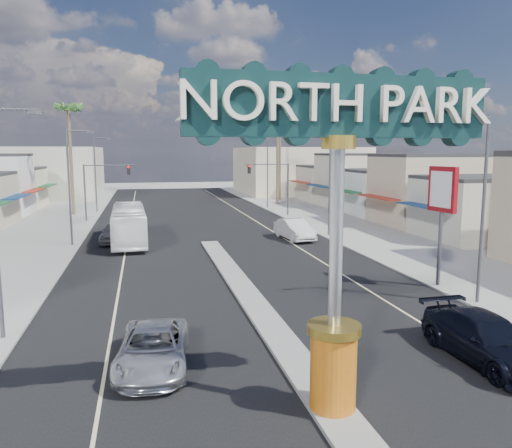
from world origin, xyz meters
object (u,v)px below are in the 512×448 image
streetlight_r_mid (328,178)px  palm_left_far (69,114)px  car_parked_left (116,232)px  traffic_signal_right (273,179)px  suv_left (153,348)px  suv_right (486,339)px  palm_right_mid (278,127)px  palm_right_far (280,117)px  car_parked_right (294,229)px  streetlight_r_far (266,169)px  city_bus (129,224)px  bank_pylon_sign (442,196)px  traffic_signal_left (103,181)px  streetlight_l_far (97,171)px  streetlight_r_near (481,200)px  gateway_sign (337,205)px

streetlight_r_mid → palm_left_far: bearing=139.5°
car_parked_left → traffic_signal_right: bearing=44.4°
suv_left → suv_right: 11.65m
streetlight_r_mid → palm_left_far: 31.47m
car_parked_left → palm_right_mid: bearing=57.2°
palm_right_far → car_parked_right: 35.73m
streetlight_r_far → city_bus: size_ratio=0.83×
traffic_signal_right → bank_pylon_sign: 30.83m
streetlight_r_far → traffic_signal_left: bearing=-157.8°
traffic_signal_right → bank_pylon_sign: size_ratio=0.93×
palm_right_mid → streetlight_l_far: bearing=-170.3°
streetlight_r_near → car_parked_right: 19.82m
traffic_signal_left → car_parked_right: (16.39, -14.90, -3.42)m
traffic_signal_right → palm_right_far: bearing=72.1°
streetlight_l_far → palm_left_far: (-2.57, -2.00, 6.43)m
streetlight_r_near → suv_right: 8.23m
gateway_sign → suv_right: (6.57, 2.13, -5.11)m
gateway_sign → car_parked_left: size_ratio=1.79×
streetlight_l_far → car_parked_right: size_ratio=1.73×
traffic_signal_left → streetlight_r_near: (19.62, -33.99, 0.79)m
streetlight_r_far → gateway_sign: bearing=-101.8°
car_parked_left → car_parked_right: size_ratio=0.99×
suv_right → bank_pylon_sign: size_ratio=0.87×
suv_left → streetlight_r_near: bearing=20.1°
palm_right_far → city_bus: bearing=-124.1°
palm_right_mid → suv_left: 53.89m
palm_right_mid → palm_left_far: bearing=-167.0°
palm_right_far → car_parked_left: bearing=-125.8°
palm_right_far → suv_left: (-19.90, -55.86, -11.69)m
streetlight_r_mid → traffic_signal_right: bearing=95.1°
suv_right → palm_right_mid: bearing=81.3°
streetlight_r_mid → suv_right: 26.52m
streetlight_r_far → bank_pylon_sign: streetlight_r_far is taller
streetlight_r_far → suv_right: 48.23m
palm_right_far → bank_pylon_sign: (-4.51, -48.80, -7.40)m
palm_left_far → streetlight_r_mid: bearing=-40.5°
streetlight_r_mid → palm_right_far: 33.14m
suv_right → car_parked_right: (0.63, 24.99, 0.04)m
suv_left → city_bus: size_ratio=0.46×
palm_left_far → traffic_signal_right: bearing=-15.1°
bank_pylon_sign → suv_right: bearing=-120.6°
traffic_signal_left → car_parked_left: size_ratio=1.17×
gateway_sign → suv_left: 8.29m
traffic_signal_left → car_parked_left: 13.49m
streetlight_r_mid → car_parked_right: streetlight_r_mid is taller
streetlight_l_far → streetlight_r_mid: 30.32m
traffic_signal_left → bank_pylon_sign: 36.55m
streetlight_l_far → bank_pylon_sign: streetlight_l_far is taller
traffic_signal_left → city_bus: bearing=-77.8°
suv_left → car_parked_right: bearing=68.2°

